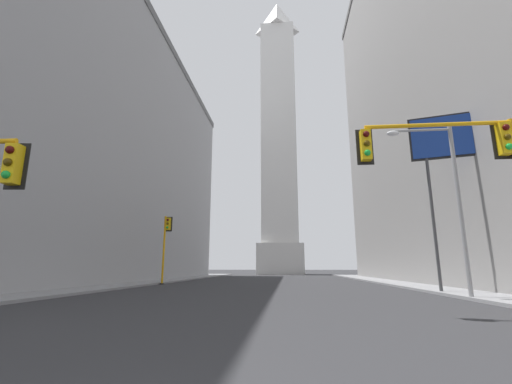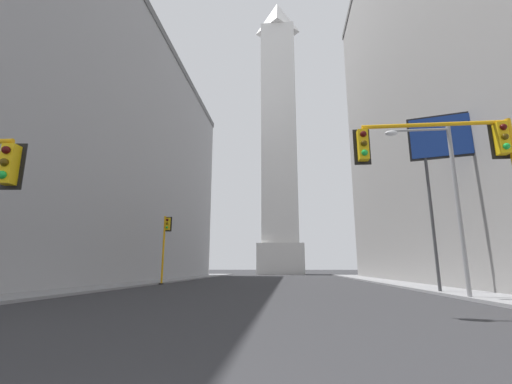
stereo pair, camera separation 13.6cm
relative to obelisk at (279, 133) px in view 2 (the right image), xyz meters
name	(u,v)px [view 2 (the right image)]	position (x,y,z in m)	size (l,w,h in m)	color
sidewalk_left	(117,285)	(-12.16, -45.37, -31.06)	(5.00, 85.07, 0.15)	gray
sidewalk_right	(431,286)	(12.16, -45.37, -31.06)	(5.00, 85.07, 0.15)	gray
building_left	(54,147)	(-24.16, -39.01, -16.59)	(23.38, 55.71, 29.07)	#9E9EA0
obelisk	(279,133)	(0.00, 0.00, 0.00)	(9.48, 9.48, 65.25)	silver
traffic_light_mid_left	(165,239)	(-9.27, -42.94, -27.19)	(0.79, 0.52, 5.99)	orange
traffic_light_near_right	(461,163)	(7.58, -61.13, -26.23)	(5.37, 0.50, 6.42)	orange
street_lamp	(445,189)	(9.42, -55.68, -25.92)	(3.23, 0.36, 8.47)	gray
billboard_sign	(456,143)	(11.78, -52.47, -22.45)	(5.00, 1.50, 10.58)	#3F3F42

